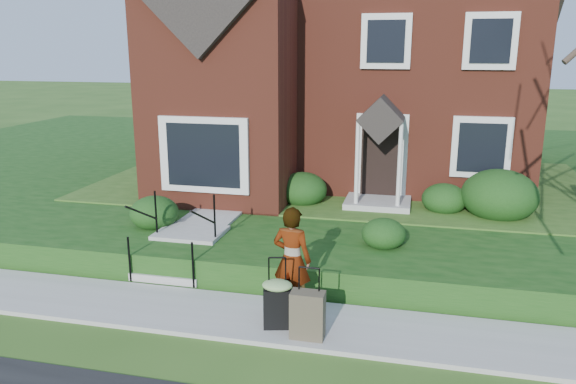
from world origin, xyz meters
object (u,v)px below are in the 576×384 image
(woman, at_px, (292,260))
(suitcase_olive, at_px, (308,315))
(suitcase_black, at_px, (277,301))
(front_steps, at_px, (182,247))

(woman, xyz_separation_m, suitcase_olive, (0.44, -0.84, -0.54))
(woman, bearing_deg, suitcase_black, 90.90)
(woman, distance_m, suitcase_olive, 1.10)
(front_steps, distance_m, suitcase_olive, 3.88)
(suitcase_olive, bearing_deg, woman, 117.74)
(front_steps, distance_m, woman, 3.09)
(front_steps, relative_size, suitcase_black, 1.72)
(woman, xyz_separation_m, suitcase_black, (-0.09, -0.63, -0.47))
(front_steps, bearing_deg, woman, -29.27)
(suitcase_black, bearing_deg, suitcase_olive, -35.45)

